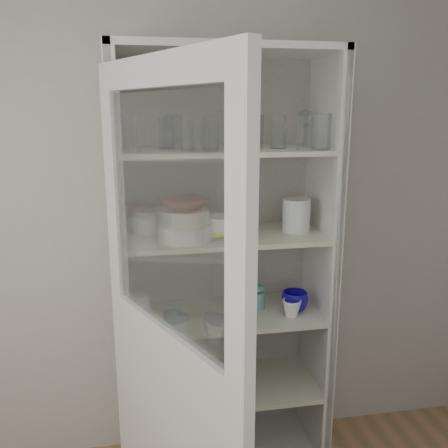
# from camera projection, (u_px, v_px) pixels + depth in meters

# --- Properties ---
(wall_back) EXTENTS (3.60, 0.02, 2.60)m
(wall_back) POSITION_uv_depth(u_px,v_px,m) (178.00, 217.00, 2.42)
(wall_back) COLOR #B5B3AE
(wall_back) RESTS_ON ground
(pantry_cabinet) EXTENTS (1.00, 0.45, 2.10)m
(pantry_cabinet) POSITION_uv_depth(u_px,v_px,m) (222.00, 292.00, 2.38)
(pantry_cabinet) COLOR silver
(pantry_cabinet) RESTS_ON floor
(cupboard_door) EXTENTS (0.42, 0.83, 2.00)m
(cupboard_door) POSITION_uv_depth(u_px,v_px,m) (170.00, 387.00, 1.68)
(cupboard_door) COLOR silver
(cupboard_door) RESTS_ON floor
(tumbler_0) EXTENTS (0.10, 0.10, 0.16)m
(tumbler_0) POSITION_uv_depth(u_px,v_px,m) (131.00, 134.00, 1.91)
(tumbler_0) COLOR silver
(tumbler_0) RESTS_ON shelf_glass
(tumbler_1) EXTENTS (0.08, 0.08, 0.13)m
(tumbler_1) POSITION_uv_depth(u_px,v_px,m) (196.00, 136.00, 2.01)
(tumbler_1) COLOR silver
(tumbler_1) RESTS_ON shelf_glass
(tumbler_2) EXTENTS (0.07, 0.07, 0.13)m
(tumbler_2) POSITION_uv_depth(u_px,v_px,m) (187.00, 136.00, 2.00)
(tumbler_2) COLOR silver
(tumbler_2) RESTS_ON shelf_glass
(tumbler_3) EXTENTS (0.08, 0.08, 0.13)m
(tumbler_3) POSITION_uv_depth(u_px,v_px,m) (211.00, 137.00, 1.98)
(tumbler_3) COLOR silver
(tumbler_3) RESTS_ON shelf_glass
(tumbler_4) EXTENTS (0.09, 0.09, 0.15)m
(tumbler_4) POSITION_uv_depth(u_px,v_px,m) (255.00, 133.00, 2.04)
(tumbler_4) COLOR silver
(tumbler_4) RESTS_ON shelf_glass
(tumbler_5) EXTENTS (0.09, 0.09, 0.15)m
(tumbler_5) POSITION_uv_depth(u_px,v_px,m) (305.00, 133.00, 2.04)
(tumbler_5) COLOR silver
(tumbler_5) RESTS_ON shelf_glass
(tumbler_6) EXTENTS (0.09, 0.09, 0.16)m
(tumbler_6) POSITION_uv_depth(u_px,v_px,m) (322.00, 132.00, 2.07)
(tumbler_6) COLOR silver
(tumbler_6) RESTS_ON shelf_glass
(tumbler_7) EXTENTS (0.09, 0.09, 0.14)m
(tumbler_7) POSITION_uv_depth(u_px,v_px,m) (166.00, 133.00, 2.11)
(tumbler_7) COLOR silver
(tumbler_7) RESTS_ON shelf_glass
(tumbler_8) EXTENTS (0.08, 0.08, 0.13)m
(tumbler_8) POSITION_uv_depth(u_px,v_px,m) (171.00, 134.00, 2.11)
(tumbler_8) COLOR silver
(tumbler_8) RESTS_ON shelf_glass
(tumbler_9) EXTENTS (0.09, 0.09, 0.15)m
(tumbler_9) POSITION_uv_depth(u_px,v_px,m) (174.00, 132.00, 2.08)
(tumbler_9) COLOR silver
(tumbler_9) RESTS_ON shelf_glass
(tumbler_10) EXTENTS (0.08, 0.08, 0.15)m
(tumbler_10) POSITION_uv_depth(u_px,v_px,m) (211.00, 132.00, 2.10)
(tumbler_10) COLOR silver
(tumbler_10) RESTS_ON shelf_glass
(tumbler_11) EXTENTS (0.08, 0.08, 0.15)m
(tumbler_11) POSITION_uv_depth(u_px,v_px,m) (236.00, 132.00, 2.13)
(tumbler_11) COLOR silver
(tumbler_11) RESTS_ON shelf_glass
(goblet_0) EXTENTS (0.07, 0.07, 0.17)m
(goblet_0) POSITION_uv_depth(u_px,v_px,m) (177.00, 129.00, 2.19)
(goblet_0) COLOR silver
(goblet_0) RESTS_ON shelf_glass
(goblet_1) EXTENTS (0.07, 0.07, 0.16)m
(goblet_1) POSITION_uv_depth(u_px,v_px,m) (236.00, 129.00, 2.22)
(goblet_1) COLOR silver
(goblet_1) RESTS_ON shelf_glass
(goblet_2) EXTENTS (0.08, 0.08, 0.17)m
(goblet_2) POSITION_uv_depth(u_px,v_px,m) (246.00, 129.00, 2.22)
(goblet_2) COLOR silver
(goblet_2) RESTS_ON shelf_glass
(goblet_3) EXTENTS (0.08, 0.08, 0.19)m
(goblet_3) POSITION_uv_depth(u_px,v_px,m) (305.00, 126.00, 2.28)
(goblet_3) COLOR silver
(goblet_3) RESTS_ON shelf_glass
(plate_stack_front) EXTENTS (0.25, 0.25, 0.07)m
(plate_stack_front) POSITION_uv_depth(u_px,v_px,m) (185.00, 232.00, 2.14)
(plate_stack_front) COLOR white
(plate_stack_front) RESTS_ON shelf_plates
(plate_stack_back) EXTENTS (0.19, 0.19, 0.11)m
(plate_stack_back) POSITION_uv_depth(u_px,v_px,m) (152.00, 221.00, 2.26)
(plate_stack_back) COLOR white
(plate_stack_back) RESTS_ON shelf_plates
(cream_bowl) EXTENTS (0.24, 0.24, 0.07)m
(cream_bowl) POSITION_uv_depth(u_px,v_px,m) (184.00, 217.00, 2.12)
(cream_bowl) COLOR beige
(cream_bowl) RESTS_ON plate_stack_front
(terracotta_bowl) EXTENTS (0.27, 0.27, 0.05)m
(terracotta_bowl) POSITION_uv_depth(u_px,v_px,m) (184.00, 203.00, 2.11)
(terracotta_bowl) COLOR brown
(terracotta_bowl) RESTS_ON cream_bowl
(glass_platter) EXTENTS (0.37, 0.37, 0.02)m
(glass_platter) POSITION_uv_depth(u_px,v_px,m) (222.00, 234.00, 2.21)
(glass_platter) COLOR silver
(glass_platter) RESTS_ON shelf_plates
(yellow_trivet) EXTENTS (0.17, 0.17, 0.01)m
(yellow_trivet) POSITION_uv_depth(u_px,v_px,m) (222.00, 231.00, 2.20)
(yellow_trivet) COLOR yellow
(yellow_trivet) RESTS_ON glass_platter
(white_ramekin) EXTENTS (0.16, 0.16, 0.07)m
(white_ramekin) POSITION_uv_depth(u_px,v_px,m) (222.00, 223.00, 2.19)
(white_ramekin) COLOR white
(white_ramekin) RESTS_ON yellow_trivet
(grey_bowl_stack) EXTENTS (0.13, 0.13, 0.16)m
(grey_bowl_stack) POSITION_uv_depth(u_px,v_px,m) (296.00, 215.00, 2.27)
(grey_bowl_stack) COLOR silver
(grey_bowl_stack) RESTS_ON shelf_plates
(mug_blue) EXTENTS (0.14, 0.14, 0.10)m
(mug_blue) POSITION_uv_depth(u_px,v_px,m) (295.00, 301.00, 2.34)
(mug_blue) COLOR #0E1299
(mug_blue) RESTS_ON shelf_mugs
(mug_teal) EXTENTS (0.13, 0.13, 0.10)m
(mug_teal) POSITION_uv_depth(u_px,v_px,m) (241.00, 298.00, 2.39)
(mug_teal) COLOR teal
(mug_teal) RESTS_ON shelf_mugs
(mug_white) EXTENTS (0.12, 0.12, 0.09)m
(mug_white) POSITION_uv_depth(u_px,v_px,m) (291.00, 308.00, 2.28)
(mug_white) COLOR white
(mug_white) RESTS_ON shelf_mugs
(teal_jar) EXTENTS (0.09, 0.09, 0.10)m
(teal_jar) POSITION_uv_depth(u_px,v_px,m) (256.00, 298.00, 2.38)
(teal_jar) COLOR teal
(teal_jar) RESTS_ON shelf_mugs
(measuring_cups) EXTENTS (0.10, 0.10, 0.04)m
(measuring_cups) POSITION_uv_depth(u_px,v_px,m) (174.00, 316.00, 2.24)
(measuring_cups) COLOR #9C9EAD
(measuring_cups) RESTS_ON shelf_mugs
(white_canister) EXTENTS (0.13, 0.13, 0.12)m
(white_canister) POSITION_uv_depth(u_px,v_px,m) (139.00, 305.00, 2.27)
(white_canister) COLOR white
(white_canister) RESTS_ON shelf_mugs
(cream_dish) EXTENTS (0.24, 0.24, 0.07)m
(cream_dish) POSITION_uv_depth(u_px,v_px,m) (208.00, 382.00, 2.39)
(cream_dish) COLOR beige
(cream_dish) RESTS_ON shelf_bot
(tin_box) EXTENTS (0.22, 0.18, 0.06)m
(tin_box) POSITION_uv_depth(u_px,v_px,m) (234.00, 378.00, 2.44)
(tin_box) COLOR gray
(tin_box) RESTS_ON shelf_bot
(tumbler_12) EXTENTS (0.07, 0.07, 0.15)m
(tumbler_12) POSITION_uv_depth(u_px,v_px,m) (278.00, 132.00, 2.14)
(tumbler_12) COLOR silver
(tumbler_12) RESTS_ON shelf_glass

